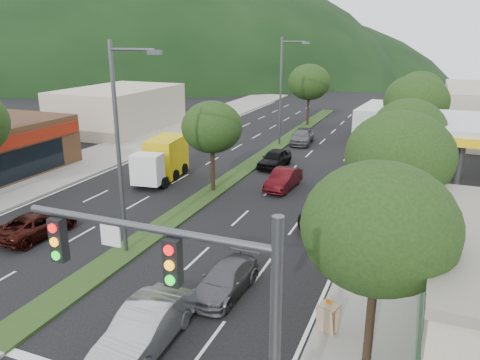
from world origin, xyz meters
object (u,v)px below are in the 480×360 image
at_px(tree_med_near, 212,127).
at_px(car_queue_c, 283,179).
at_px(sedan_silver, 145,327).
at_px(suv_maroon, 37,224).
at_px(car_queue_d, 331,211).
at_px(tree_r_d, 416,102).
at_px(tree_med_far, 309,82).
at_px(tree_r_c, 409,130).
at_px(motorhome, 374,120).
at_px(car_queue_a, 275,159).
at_px(car_queue_b, 226,279).
at_px(streetlight_mid, 283,87).
at_px(traffic_signal, 204,310).
at_px(box_truck, 163,160).
at_px(tree_r_a, 379,227).
at_px(tree_r_b, 399,157).
at_px(car_queue_e, 302,136).
at_px(tree_r_e, 420,92).
at_px(a_frame_sign, 328,316).
at_px(car_queue_f, 380,127).
at_px(streetlight_near, 121,141).

height_order(tree_med_near, car_queue_c, tree_med_near).
distance_m(sedan_silver, suv_maroon, 11.94).
bearing_deg(car_queue_d, suv_maroon, -145.03).
relative_size(tree_r_d, suv_maroon, 1.57).
distance_m(tree_med_near, tree_med_far, 26.01).
xyz_separation_m(tree_r_c, motorhome, (-4.06, 19.93, -2.95)).
xyz_separation_m(car_queue_a, car_queue_b, (4.04, -19.01, -0.11)).
height_order(tree_med_far, streetlight_mid, streetlight_mid).
height_order(tree_r_d, tree_med_far, tree_r_d).
xyz_separation_m(tree_r_c, suv_maroon, (-17.52, -12.05, -4.11)).
bearing_deg(traffic_signal, box_truck, 123.26).
distance_m(tree_r_c, car_queue_c, 8.79).
relative_size(traffic_signal, car_queue_c, 1.69).
xyz_separation_m(tree_med_near, car_queue_a, (1.97, 7.42, -3.72)).
distance_m(tree_r_a, streetlight_mid, 31.32).
height_order(suv_maroon, car_queue_a, car_queue_a).
bearing_deg(car_queue_d, sedan_silver, -98.20).
height_order(tree_r_b, car_queue_c, tree_r_b).
relative_size(car_queue_a, motorhome, 0.46).
xyz_separation_m(tree_r_b, tree_med_near, (-12.00, 6.00, -0.61)).
bearing_deg(tree_r_a, car_queue_e, 108.42).
height_order(tree_r_e, sedan_silver, tree_r_e).
bearing_deg(suv_maroon, tree_r_c, -141.56).
distance_m(tree_med_near, car_queue_e, 16.94).
bearing_deg(box_truck, streetlight_mid, -117.47).
height_order(tree_med_far, a_frame_sign, tree_med_far).
relative_size(tree_med_near, a_frame_sign, 4.17).
bearing_deg(tree_r_d, car_queue_f, 106.78).
height_order(tree_r_c, car_queue_c, tree_r_c).
relative_size(car_queue_b, box_truck, 0.67).
height_order(car_queue_b, car_queue_f, car_queue_f).
bearing_deg(tree_r_c, tree_r_e, 90.00).
xyz_separation_m(car_queue_a, a_frame_sign, (8.53, -20.30, 0.08)).
bearing_deg(car_queue_b, streetlight_near, 167.73).
bearing_deg(tree_r_e, car_queue_b, -100.11).
bearing_deg(tree_med_near, sedan_silver, -72.75).
bearing_deg(car_queue_b, tree_r_d, 78.79).
bearing_deg(box_truck, tree_r_c, 174.44).
height_order(tree_r_c, sedan_silver, tree_r_c).
relative_size(tree_med_near, car_queue_f, 1.14).
bearing_deg(car_queue_c, motorhome, 82.83).
relative_size(streetlight_mid, car_queue_d, 1.90).
xyz_separation_m(tree_r_b, streetlight_near, (-11.79, -4.00, 0.55)).
xyz_separation_m(streetlight_mid, car_queue_f, (8.14, 9.12, -4.82)).
height_order(tree_r_e, motorhome, tree_r_e).
height_order(sedan_silver, motorhome, motorhome).
height_order(tree_r_d, suv_maroon, tree_r_d).
distance_m(tree_med_far, car_queue_b, 38.32).
xyz_separation_m(streetlight_mid, car_queue_e, (1.66, 1.43, -4.81)).
xyz_separation_m(tree_r_b, car_queue_f, (-3.65, 30.12, -4.27)).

